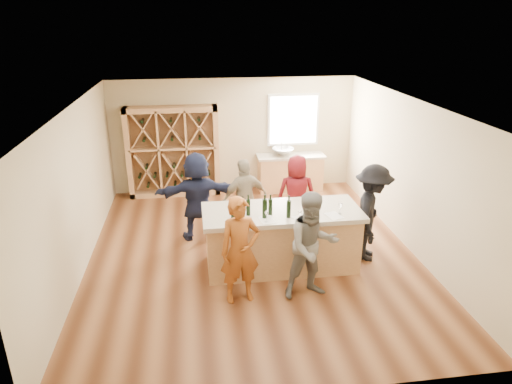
{
  "coord_description": "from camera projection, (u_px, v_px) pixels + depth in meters",
  "views": [
    {
      "loc": [
        -0.99,
        -7.56,
        4.21
      ],
      "look_at": [
        0.1,
        0.2,
        1.15
      ],
      "focal_mm": 32.0,
      "sensor_mm": 36.0,
      "label": 1
    }
  ],
  "objects": [
    {
      "name": "wall_back",
      "position": [
        233.0,
        135.0,
        11.4
      ],
      "size": [
        6.0,
        0.1,
        2.8
      ],
      "primitive_type": "cube",
      "color": "beige",
      "rests_on": "ground"
    },
    {
      "name": "wine_glass_d",
      "position": [
        312.0,
        208.0,
        7.7
      ],
      "size": [
        0.06,
        0.06,
        0.16
      ],
      "primitive_type": "cone",
      "rotation": [
        0.0,
        0.0,
        0.06
      ],
      "color": "white",
      "rests_on": "tasting_counter_top"
    },
    {
      "name": "person_far_mid",
      "position": [
        245.0,
        199.0,
        8.96
      ],
      "size": [
        1.06,
        0.76,
        1.64
      ],
      "primitive_type": "imported",
      "rotation": [
        0.0,
        0.0,
        3.45
      ],
      "color": "gray",
      "rests_on": "floor"
    },
    {
      "name": "wine_bottle_c",
      "position": [
        248.0,
        207.0,
        7.57
      ],
      "size": [
        0.09,
        0.09,
        0.28
      ],
      "primitive_type": "cylinder",
      "rotation": [
        0.0,
        0.0,
        -0.36
      ],
      "color": "black",
      "rests_on": "tasting_counter_top"
    },
    {
      "name": "wine_glass_a",
      "position": [
        267.0,
        217.0,
        7.33
      ],
      "size": [
        0.07,
        0.07,
        0.19
      ],
      "primitive_type": "cone",
      "rotation": [
        0.0,
        0.0,
        -0.02
      ],
      "color": "white",
      "rests_on": "tasting_counter_top"
    },
    {
      "name": "tasting_counter_base",
      "position": [
        281.0,
        240.0,
        8.01
      ],
      "size": [
        2.6,
        1.0,
        1.0
      ],
      "primitive_type": "cube",
      "color": "tan",
      "rests_on": "floor"
    },
    {
      "name": "wine_glass_e",
      "position": [
        340.0,
        209.0,
        7.63
      ],
      "size": [
        0.09,
        0.09,
        0.19
      ],
      "primitive_type": "cone",
      "rotation": [
        0.0,
        0.0,
        -0.27
      ],
      "color": "white",
      "rests_on": "tasting_counter_top"
    },
    {
      "name": "wine_bottle_d",
      "position": [
        265.0,
        209.0,
        7.45
      ],
      "size": [
        0.1,
        0.1,
        0.33
      ],
      "primitive_type": "cylinder",
      "rotation": [
        0.0,
        0.0,
        -0.23
      ],
      "color": "black",
      "rests_on": "tasting_counter_top"
    },
    {
      "name": "tasting_menu_a",
      "position": [
        267.0,
        220.0,
        7.44
      ],
      "size": [
        0.28,
        0.35,
        0.0
      ],
      "primitive_type": "cube",
      "rotation": [
        0.0,
        0.0,
        0.14
      ],
      "color": "white",
      "rests_on": "tasting_counter_top"
    },
    {
      "name": "sink",
      "position": [
        283.0,
        152.0,
        11.37
      ],
      "size": [
        0.54,
        0.54,
        0.19
      ],
      "primitive_type": "imported",
      "color": "silver",
      "rests_on": "back_counter_top"
    },
    {
      "name": "person_far_right",
      "position": [
        296.0,
        194.0,
        9.22
      ],
      "size": [
        0.84,
        0.59,
        1.63
      ],
      "primitive_type": "imported",
      "rotation": [
        0.0,
        0.0,
        3.04
      ],
      "color": "#590F14",
      "rests_on": "floor"
    },
    {
      "name": "wine_glass_b",
      "position": [
        300.0,
        217.0,
        7.35
      ],
      "size": [
        0.08,
        0.08,
        0.17
      ],
      "primitive_type": "cone",
      "rotation": [
        0.0,
        0.0,
        0.35
      ],
      "color": "white",
      "rests_on": "tasting_counter_top"
    },
    {
      "name": "person_server",
      "position": [
        372.0,
        213.0,
        8.15
      ],
      "size": [
        0.97,
        1.27,
        1.79
      ],
      "primitive_type": "imported",
      "rotation": [
        0.0,
        0.0,
        1.15
      ],
      "color": "black",
      "rests_on": "floor"
    },
    {
      "name": "person_near_left",
      "position": [
        240.0,
        250.0,
        6.93
      ],
      "size": [
        0.69,
        0.56,
        1.72
      ],
      "primitive_type": "imported",
      "rotation": [
        0.0,
        0.0,
        0.17
      ],
      "color": "#994C19",
      "rests_on": "floor"
    },
    {
      "name": "window_pane",
      "position": [
        294.0,
        120.0,
        11.36
      ],
      "size": [
        1.18,
        0.01,
        1.18
      ],
      "primitive_type": "cube",
      "color": "white",
      "rests_on": "wall_back"
    },
    {
      "name": "window_frame",
      "position": [
        293.0,
        120.0,
        11.39
      ],
      "size": [
        1.3,
        0.06,
        1.3
      ],
      "primitive_type": "cube",
      "color": "white",
      "rests_on": "wall_back"
    },
    {
      "name": "tasting_menu_b",
      "position": [
        301.0,
        219.0,
        7.48
      ],
      "size": [
        0.3,
        0.34,
        0.0
      ],
      "primitive_type": "cube",
      "rotation": [
        0.0,
        0.0,
        0.37
      ],
      "color": "white",
      "rests_on": "tasting_counter_top"
    },
    {
      "name": "tasting_counter_top",
      "position": [
        282.0,
        212.0,
        7.82
      ],
      "size": [
        2.72,
        1.12,
        0.08
      ],
      "primitive_type": "cube",
      "color": "#B6AA95",
      "rests_on": "tasting_counter_base"
    },
    {
      "name": "tasting_menu_c",
      "position": [
        334.0,
        216.0,
        7.59
      ],
      "size": [
        0.3,
        0.36,
        0.0
      ],
      "primitive_type": "cube",
      "rotation": [
        0.0,
        0.0,
        0.26
      ],
      "color": "white",
      "rests_on": "tasting_counter_top"
    },
    {
      "name": "wine_bottle_b",
      "position": [
        243.0,
        210.0,
        7.44
      ],
      "size": [
        0.09,
        0.09,
        0.3
      ],
      "primitive_type": "cylinder",
      "rotation": [
        0.0,
        0.0,
        -0.29
      ],
      "color": "black",
      "rests_on": "tasting_counter_top"
    },
    {
      "name": "wall_front",
      "position": [
        296.0,
        297.0,
        4.85
      ],
      "size": [
        6.0,
        0.1,
        2.8
      ],
      "primitive_type": "cube",
      "color": "beige",
      "rests_on": "ground"
    },
    {
      "name": "faucet",
      "position": [
        282.0,
        147.0,
        11.52
      ],
      "size": [
        0.02,
        0.02,
        0.3
      ],
      "primitive_type": "cylinder",
      "color": "silver",
      "rests_on": "back_counter_top"
    },
    {
      "name": "floor",
      "position": [
        252.0,
        255.0,
        8.65
      ],
      "size": [
        6.0,
        7.0,
        0.1
      ],
      "primitive_type": "cube",
      "color": "brown",
      "rests_on": "ground"
    },
    {
      "name": "wall_left",
      "position": [
        74.0,
        192.0,
        7.73
      ],
      "size": [
        0.1,
        7.0,
        2.8
      ],
      "primitive_type": "cube",
      "color": "beige",
      "rests_on": "ground"
    },
    {
      "name": "ceiling",
      "position": [
        252.0,
        102.0,
        7.6
      ],
      "size": [
        6.0,
        7.0,
        0.1
      ],
      "primitive_type": "cube",
      "color": "white",
      "rests_on": "ground"
    },
    {
      "name": "person_far_left",
      "position": [
        197.0,
        196.0,
        8.92
      ],
      "size": [
        1.68,
        0.7,
        1.78
      ],
      "primitive_type": "imported",
      "rotation": [
        0.0,
        0.0,
        3.2
      ],
      "color": "#191E38",
      "rests_on": "floor"
    },
    {
      "name": "wine_bottle_e",
      "position": [
        270.0,
        207.0,
        7.59
      ],
      "size": [
        0.07,
        0.07,
        0.28
      ],
      "primitive_type": "cylinder",
      "rotation": [
        0.0,
        0.0,
        0.04
      ],
      "color": "black",
      "rests_on": "tasting_counter_top"
    },
    {
      "name": "back_counter_top",
      "position": [
        291.0,
        156.0,
        11.44
      ],
      "size": [
        1.7,
        0.62,
        0.06
      ],
      "primitive_type": "cube",
      "color": "#B6AA95",
      "rests_on": "back_counter_base"
    },
    {
      "name": "wine_bottle_a",
      "position": [
        233.0,
        210.0,
        7.46
      ],
      "size": [
        0.08,
        0.08,
        0.29
      ],
      "primitive_type": "cylinder",
      "rotation": [
        0.0,
        0.0,
        -0.17
      ],
      "color": "black",
      "rests_on": "tasting_counter_top"
    },
    {
      "name": "wall_right",
      "position": [
        414.0,
        175.0,
        8.52
      ],
      "size": [
        0.1,
        7.0,
        2.8
      ],
      "primitive_type": "cube",
      "color": "beige",
      "rests_on": "ground"
    },
    {
      "name": "person_near_right",
      "position": [
        312.0,
        246.0,
        7.02
      ],
      "size": [
        0.91,
        0.59,
        1.76
      ],
      "primitive_type": "imported",
      "rotation": [
        0.0,
        0.0,
        0.15
      ],
      "color": "slate",
      "rests_on": "floor"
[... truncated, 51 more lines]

